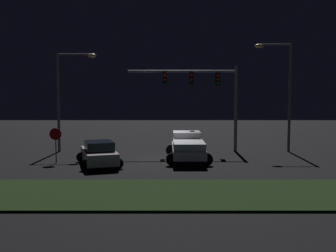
% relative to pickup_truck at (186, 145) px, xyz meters
% --- Properties ---
extents(ground_plane, '(80.00, 80.00, 0.00)m').
position_rel_pickup_truck_xyz_m(ground_plane, '(-1.14, 0.63, -1.00)').
color(ground_plane, black).
extents(grass_median, '(23.00, 5.07, 0.10)m').
position_rel_pickup_truck_xyz_m(grass_median, '(-1.14, -8.83, -0.95)').
color(grass_median, black).
rests_on(grass_median, ground_plane).
extents(pickup_truck, '(2.89, 5.41, 1.80)m').
position_rel_pickup_truck_xyz_m(pickup_truck, '(0.00, 0.00, 0.00)').
color(pickup_truck, silver).
rests_on(pickup_truck, ground_plane).
extents(car_sedan, '(3.30, 4.74, 1.51)m').
position_rel_pickup_truck_xyz_m(car_sedan, '(-5.52, -1.93, -0.26)').
color(car_sedan, '#B7B7BC').
rests_on(car_sedan, ground_plane).
extents(traffic_signal_gantry, '(8.32, 0.56, 6.50)m').
position_rel_pickup_truck_xyz_m(traffic_signal_gantry, '(1.43, 3.91, 3.90)').
color(traffic_signal_gantry, slate).
rests_on(traffic_signal_gantry, ground_plane).
extents(street_lamp_left, '(3.04, 0.44, 7.51)m').
position_rel_pickup_truck_xyz_m(street_lamp_left, '(-8.93, 3.81, 3.82)').
color(street_lamp_left, slate).
rests_on(street_lamp_left, ground_plane).
extents(street_lamp_right, '(2.84, 0.44, 8.22)m').
position_rel_pickup_truck_xyz_m(street_lamp_right, '(7.32, 3.71, 4.19)').
color(street_lamp_right, slate).
rests_on(street_lamp_right, ground_plane).
extents(stop_sign, '(0.76, 0.08, 2.23)m').
position_rel_pickup_truck_xyz_m(stop_sign, '(-8.39, -1.10, 0.56)').
color(stop_sign, slate).
rests_on(stop_sign, ground_plane).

